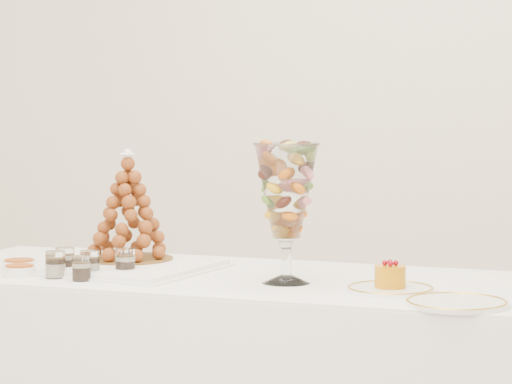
% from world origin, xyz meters
% --- Properties ---
extents(lace_tray, '(0.65, 0.53, 0.02)m').
position_xyz_m(lace_tray, '(-0.51, 0.31, 0.69)').
color(lace_tray, white).
rests_on(lace_tray, buffet_table).
extents(macaron_vase, '(0.18, 0.18, 0.39)m').
position_xyz_m(macaron_vase, '(0.08, 0.23, 0.94)').
color(macaron_vase, white).
rests_on(macaron_vase, buffet_table).
extents(cake_plate, '(0.24, 0.24, 0.01)m').
position_xyz_m(cake_plate, '(0.39, 0.19, 0.69)').
color(cake_plate, white).
rests_on(cake_plate, buffet_table).
extents(spare_plate, '(0.26, 0.26, 0.01)m').
position_xyz_m(spare_plate, '(0.59, 0.04, 0.69)').
color(spare_plate, white).
rests_on(spare_plate, buffet_table).
extents(verrine_a, '(0.07, 0.07, 0.07)m').
position_xyz_m(verrine_a, '(-0.59, 0.19, 0.72)').
color(verrine_a, white).
rests_on(verrine_a, buffet_table).
extents(verrine_b, '(0.07, 0.07, 0.08)m').
position_xyz_m(verrine_b, '(-0.49, 0.14, 0.72)').
color(verrine_b, white).
rests_on(verrine_b, buffet_table).
extents(verrine_c, '(0.07, 0.07, 0.08)m').
position_xyz_m(verrine_c, '(-0.40, 0.20, 0.72)').
color(verrine_c, white).
rests_on(verrine_c, buffet_table).
extents(verrine_d, '(0.07, 0.07, 0.08)m').
position_xyz_m(verrine_d, '(-0.57, 0.09, 0.72)').
color(verrine_d, white).
rests_on(verrine_d, buffet_table).
extents(verrine_e, '(0.05, 0.05, 0.07)m').
position_xyz_m(verrine_e, '(-0.48, 0.07, 0.72)').
color(verrine_e, white).
rests_on(verrine_e, buffet_table).
extents(ramekin_back, '(0.10, 0.10, 0.03)m').
position_xyz_m(ramekin_back, '(-0.74, 0.17, 0.70)').
color(ramekin_back, white).
rests_on(ramekin_back, buffet_table).
extents(ramekin_front, '(0.09, 0.09, 0.03)m').
position_xyz_m(ramekin_front, '(-0.68, 0.09, 0.70)').
color(ramekin_front, white).
rests_on(ramekin_front, buffet_table).
extents(croquembouche, '(0.27, 0.27, 0.34)m').
position_xyz_m(croquembouche, '(-0.47, 0.38, 0.87)').
color(croquembouche, brown).
rests_on(croquembouche, lace_tray).
extents(mousse_cake, '(0.08, 0.08, 0.07)m').
position_xyz_m(mousse_cake, '(0.38, 0.19, 0.72)').
color(mousse_cake, '#C77A09').
rests_on(mousse_cake, cake_plate).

